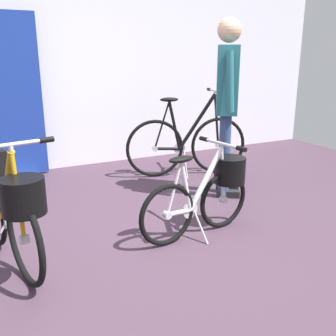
% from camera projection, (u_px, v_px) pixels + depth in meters
% --- Properties ---
extents(ground_plane, '(7.59, 7.59, 0.00)m').
position_uv_depth(ground_plane, '(176.00, 252.00, 2.83)').
color(ground_plane, '#473342').
extents(back_wall, '(7.59, 0.10, 3.06)m').
position_uv_depth(back_wall, '(74.00, 47.00, 4.76)').
color(back_wall, silver).
rests_on(back_wall, ground_plane).
extents(floor_banner_stand, '(0.60, 0.36, 1.90)m').
position_uv_depth(floor_banner_stand, '(16.00, 105.00, 4.42)').
color(floor_banner_stand, '#B7B7BC').
rests_on(floor_banner_stand, ground_plane).
extents(folding_bike_foreground, '(1.07, 0.53, 0.76)m').
position_uv_depth(folding_bike_foreground, '(210.00, 189.00, 3.08)').
color(folding_bike_foreground, black).
rests_on(folding_bike_foreground, ground_plane).
extents(display_bike_left, '(0.53, 1.30, 0.93)m').
position_uv_depth(display_bike_left, '(6.00, 201.00, 2.55)').
color(display_bike_left, black).
rests_on(display_bike_left, ground_plane).
extents(display_bike_right, '(1.47, 0.54, 1.04)m').
position_uv_depth(display_bike_right, '(187.00, 144.00, 4.62)').
color(display_bike_right, black).
rests_on(display_bike_right, ground_plane).
extents(visitor_near_wall, '(0.38, 0.45, 1.76)m').
position_uv_depth(visitor_near_wall, '(227.00, 97.00, 3.76)').
color(visitor_near_wall, navy).
rests_on(visitor_near_wall, ground_plane).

